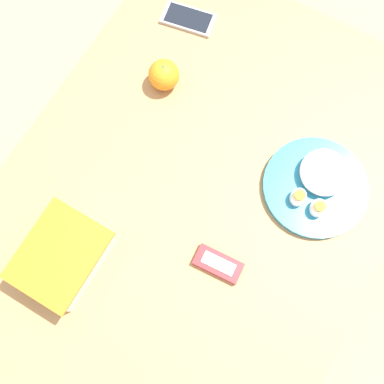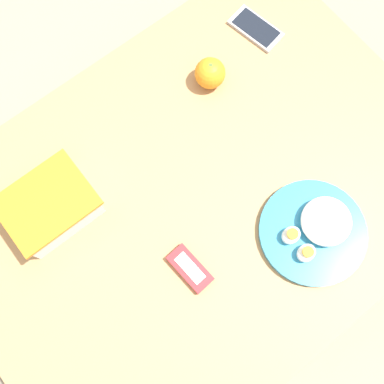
% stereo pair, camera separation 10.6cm
% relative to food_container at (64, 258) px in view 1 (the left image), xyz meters
% --- Properties ---
extents(ground_plane, '(10.00, 10.00, 0.00)m').
position_rel_food_container_xyz_m(ground_plane, '(0.30, -0.18, -0.74)').
color(ground_plane, gray).
extents(table, '(1.21, 0.91, 0.70)m').
position_rel_food_container_xyz_m(table, '(0.30, -0.18, -0.12)').
color(table, '#AD7F51').
rests_on(table, ground_plane).
extents(food_container, '(0.20, 0.16, 0.09)m').
position_rel_food_container_xyz_m(food_container, '(0.00, 0.00, 0.00)').
color(food_container, white).
rests_on(food_container, table).
extents(orange_fruit, '(0.08, 0.08, 0.08)m').
position_rel_food_container_xyz_m(orange_fruit, '(0.51, 0.04, -0.00)').
color(orange_fruit, orange).
rests_on(orange_fruit, table).
extents(rice_plate, '(0.25, 0.25, 0.06)m').
position_rel_food_container_xyz_m(rice_plate, '(0.45, -0.42, -0.02)').
color(rice_plate, teal).
rests_on(rice_plate, table).
extents(candy_bar, '(0.06, 0.11, 0.02)m').
position_rel_food_container_xyz_m(candy_bar, '(0.17, -0.31, -0.03)').
color(candy_bar, '#B7282D').
rests_on(candy_bar, table).
extents(cell_phone, '(0.10, 0.15, 0.01)m').
position_rel_food_container_xyz_m(cell_phone, '(0.70, 0.09, -0.04)').
color(cell_phone, '#ADADB2').
rests_on(cell_phone, table).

